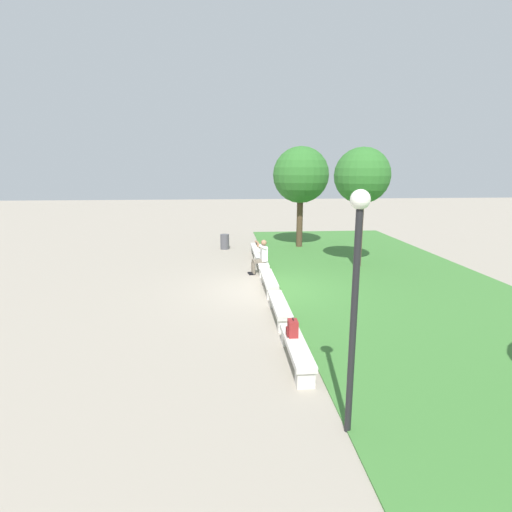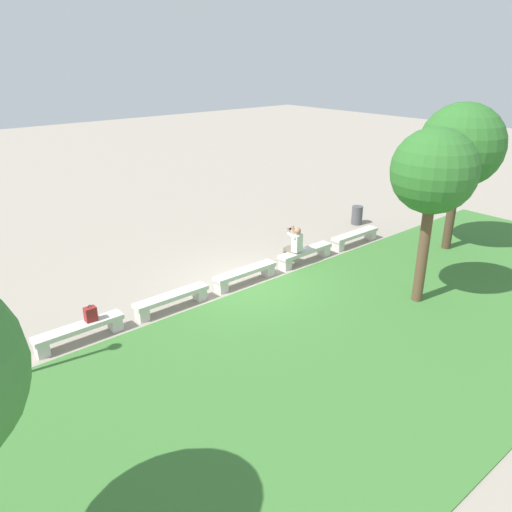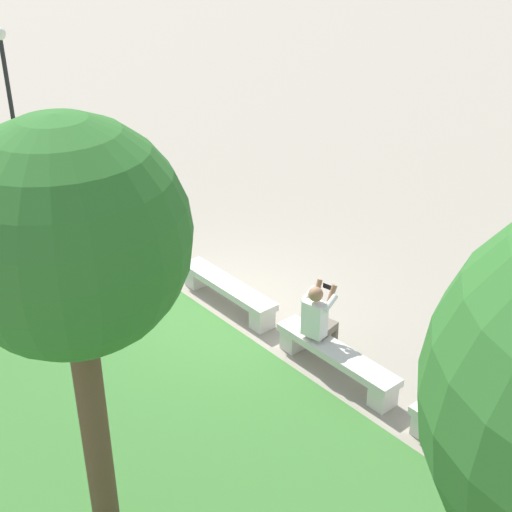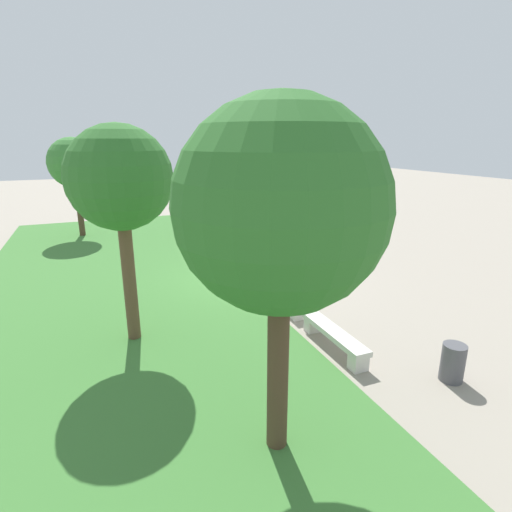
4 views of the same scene
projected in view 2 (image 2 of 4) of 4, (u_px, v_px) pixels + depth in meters
name	position (u px, v px, depth m)	size (l,w,h in m)	color
ground_plane	(245.00, 283.00, 15.18)	(80.00, 80.00, 0.00)	gray
grass_strip	(359.00, 341.00, 12.08)	(24.48, 8.00, 0.03)	#3D7533
bench_main	(355.00, 236.00, 18.14)	(2.18, 0.40, 0.45)	beige
bench_near	(305.00, 253.00, 16.60)	(2.18, 0.40, 0.45)	beige
bench_mid	(245.00, 274.00, 15.06)	(2.18, 0.40, 0.45)	beige
bench_far	(172.00, 299.00, 13.52)	(2.18, 0.40, 0.45)	beige
bench_end	(79.00, 331.00, 11.98)	(2.18, 0.40, 0.45)	beige
person_photographer	(294.00, 244.00, 16.22)	(0.52, 0.77, 1.32)	black
backpack	(90.00, 314.00, 12.08)	(0.28, 0.24, 0.43)	maroon
tree_behind_wall	(461.00, 146.00, 16.48)	(2.79, 2.79, 5.06)	#4C3826
tree_left_background	(434.00, 173.00, 12.72)	(2.22, 2.22, 4.82)	brown
trash_bin	(357.00, 215.00, 20.27)	(0.44, 0.44, 0.75)	#4C4C51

